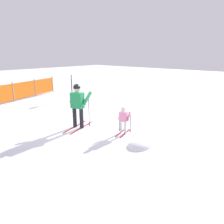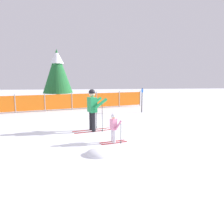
# 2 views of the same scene
# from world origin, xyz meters

# --- Properties ---
(ground_plane) EXTENTS (60.00, 60.00, 0.00)m
(ground_plane) POSITION_xyz_m (0.00, 0.00, 0.00)
(ground_plane) COLOR white
(skier_adult) EXTENTS (1.64, 0.94, 1.71)m
(skier_adult) POSITION_xyz_m (-0.27, -0.13, 1.02)
(skier_adult) COLOR maroon
(skier_adult) RESTS_ON ground_plane
(skier_child) EXTENTS (0.95, 0.54, 0.99)m
(skier_child) POSITION_xyz_m (0.39, -1.84, 0.57)
(skier_child) COLOR maroon
(skier_child) RESTS_ON ground_plane
(trail_marker) EXTENTS (0.18, 0.24, 1.51)m
(trail_marker) POSITION_xyz_m (2.86, 4.29, 0.93)
(trail_marker) COLOR black
(trail_marker) RESTS_ON ground_plane
(snow_mound) EXTENTS (0.84, 0.71, 0.34)m
(snow_mound) POSITION_xyz_m (-0.15, -2.94, 0.00)
(snow_mound) COLOR white
(snow_mound) RESTS_ON ground_plane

